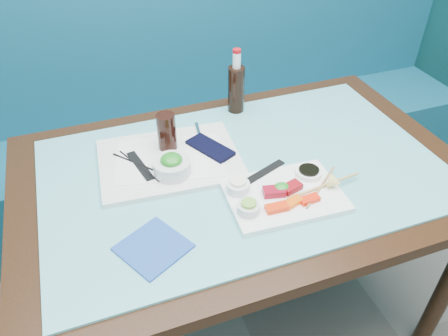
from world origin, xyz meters
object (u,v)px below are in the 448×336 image
object	(u,v)px
booth_bench	(179,131)
sashimi_plate	(284,195)
seaweed_bowl	(172,167)
cola_bottle_body	(236,90)
serving_tray	(170,160)
blue_napkin	(153,247)
dining_table	(243,191)
cola_glass	(167,132)

from	to	relation	value
booth_bench	sashimi_plate	world-z (taller)	booth_bench
seaweed_bowl	cola_bottle_body	distance (m)	0.45
serving_tray	cola_bottle_body	distance (m)	0.40
booth_bench	blue_napkin	size ratio (longest dim) A/B	19.69
dining_table	serving_tray	bearing A→B (deg)	151.79
serving_tray	blue_napkin	distance (m)	0.36
sashimi_plate	serving_tray	bearing A→B (deg)	137.16
booth_bench	cola_glass	distance (m)	0.84
seaweed_bowl	cola_glass	size ratio (longest dim) A/B	0.91
dining_table	serving_tray	size ratio (longest dim) A/B	3.22
sashimi_plate	blue_napkin	world-z (taller)	sashimi_plate
sashimi_plate	dining_table	bearing A→B (deg)	112.49
booth_bench	cola_glass	world-z (taller)	booth_bench
dining_table	sashimi_plate	world-z (taller)	sashimi_plate
seaweed_bowl	cola_bottle_body	bearing A→B (deg)	43.16
serving_tray	cola_glass	distance (m)	0.09
dining_table	seaweed_bowl	world-z (taller)	seaweed_bowl
dining_table	sashimi_plate	distance (m)	0.20
cola_glass	blue_napkin	distance (m)	0.42
serving_tray	cola_bottle_body	world-z (taller)	cola_bottle_body
booth_bench	cola_bottle_body	distance (m)	0.69
serving_tray	cola_bottle_body	xyz separation A→B (m)	(0.31, 0.23, 0.08)
seaweed_bowl	cola_glass	world-z (taller)	cola_glass
dining_table	cola_glass	xyz separation A→B (m)	(-0.20, 0.17, 0.17)
booth_bench	serving_tray	distance (m)	0.85
sashimi_plate	serving_tray	distance (m)	0.38
sashimi_plate	serving_tray	size ratio (longest dim) A/B	0.75
cola_bottle_body	dining_table	bearing A→B (deg)	-107.18
sashimi_plate	booth_bench	bearing A→B (deg)	96.30
booth_bench	serving_tray	xyz separation A→B (m)	(-0.21, -0.73, 0.39)
sashimi_plate	blue_napkin	distance (m)	0.40
serving_tray	blue_napkin	bearing A→B (deg)	-106.95
serving_tray	cola_bottle_body	size ratio (longest dim) A/B	2.54
seaweed_bowl	cola_bottle_body	world-z (taller)	cola_bottle_body
seaweed_bowl	sashimi_plate	bearing A→B (deg)	-35.80
seaweed_bowl	blue_napkin	distance (m)	0.29
booth_bench	seaweed_bowl	xyz separation A→B (m)	(-0.22, -0.80, 0.42)
cola_glass	cola_bottle_body	bearing A→B (deg)	29.73
sashimi_plate	seaweed_bowl	world-z (taller)	seaweed_bowl
booth_bench	serving_tray	bearing A→B (deg)	-105.97
booth_bench	sashimi_plate	xyz separation A→B (m)	(0.06, -1.00, 0.39)
cola_bottle_body	booth_bench	bearing A→B (deg)	101.88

